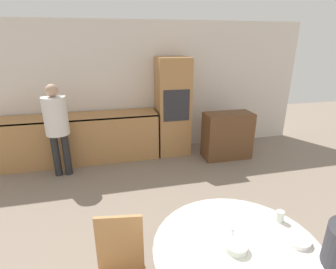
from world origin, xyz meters
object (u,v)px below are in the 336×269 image
person_standing (56,122)px  bowl_centre (236,247)px  sideboard (227,135)px  oven_unit (173,107)px  bowl_near (298,241)px  cup (280,216)px  chair_far_left (120,268)px

person_standing → bowl_centre: person_standing is taller
sideboard → bowl_centre: bearing=-114.8°
oven_unit → sideboard: oven_unit is taller
oven_unit → person_standing: size_ratio=1.22×
bowl_near → bowl_centre: 0.50m
person_standing → bowl_centre: size_ratio=9.46×
oven_unit → bowl_centre: oven_unit is taller
oven_unit → cup: 3.37m
person_standing → oven_unit: bearing=14.3°
sideboard → cup: bearing=-107.5°
cup → bowl_near: cup is taller
sideboard → chair_far_left: 3.61m
person_standing → bowl_near: (2.18, -3.08, -0.19)m
chair_far_left → bowl_centre: bearing=-8.2°
oven_unit → person_standing: oven_unit is taller
sideboard → person_standing: 3.14m
chair_far_left → oven_unit: bearing=77.6°
person_standing → cup: person_standing is taller
chair_far_left → bowl_near: 1.41m
person_standing → cup: size_ratio=16.04×
cup → person_standing: bearing=127.9°
sideboard → chair_far_left: (-2.27, -2.81, 0.07)m
oven_unit → cup: bearing=-88.5°
oven_unit → cup: size_ratio=19.53×
sideboard → chair_far_left: size_ratio=0.97×
chair_far_left → bowl_near: size_ratio=5.28×
sideboard → bowl_near: (-0.92, -3.11, 0.33)m
person_standing → bowl_near: 3.78m
sideboard → cup: size_ratio=9.41×
sideboard → person_standing: bearing=-179.5°
chair_far_left → cup: (1.37, -0.04, 0.29)m
chair_far_left → cup: 1.40m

